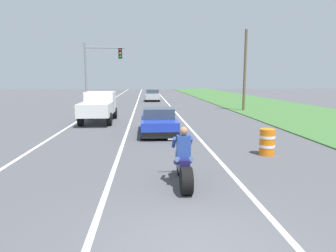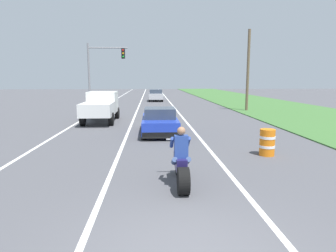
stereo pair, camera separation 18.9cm
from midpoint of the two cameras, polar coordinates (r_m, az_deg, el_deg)
lane_stripe_left_solid at (r=25.11m, az=-15.06°, el=2.08°), size 0.14×120.00×0.01m
lane_stripe_right_solid at (r=24.79m, az=1.52°, el=2.29°), size 0.14×120.00×0.01m
lane_stripe_centre_dashed at (r=24.69m, az=-6.83°, el=2.21°), size 0.14×120.00×0.01m
grass_verge_right at (r=27.69m, az=22.86°, el=2.35°), size 10.00×120.00×0.06m
motorcycle_with_rider at (r=8.14m, az=2.26°, el=-7.29°), size 0.70×2.21×1.62m
sports_car_blue at (r=15.86m, az=-2.15°, el=0.81°), size 1.84×4.30×1.37m
pickup_truck_left_lane_white at (r=20.58m, az=-13.20°, el=3.79°), size 2.02×4.80×1.98m
traffic_light_mast_near at (r=28.47m, az=-13.36°, el=10.83°), size 3.61×0.34×6.00m
utility_pole_roadside at (r=27.96m, az=14.11°, el=10.06°), size 0.24×0.24×7.10m
construction_barrel_nearest at (r=11.98m, az=17.73°, el=-2.88°), size 0.58×0.58×1.00m
distant_car_far_ahead at (r=39.08m, az=-3.11°, el=5.84°), size 1.80×4.00×1.50m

